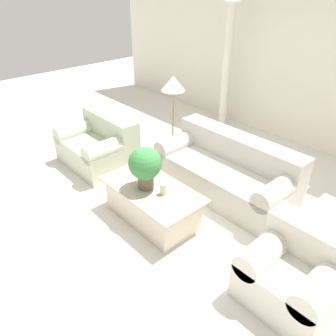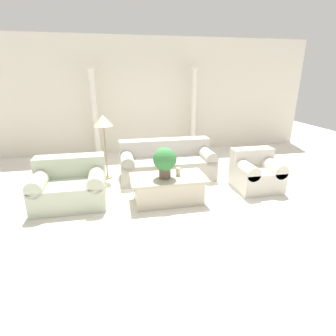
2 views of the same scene
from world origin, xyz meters
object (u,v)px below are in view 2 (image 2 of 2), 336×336
at_px(coffee_table, 168,189).
at_px(potted_plant, 165,161).
at_px(sofa_long, 167,162).
at_px(floor_lamp, 103,124).
at_px(armchair, 256,172).
at_px(loveseat, 70,185).

distance_m(coffee_table, potted_plant, 0.56).
height_order(sofa_long, floor_lamp, floor_lamp).
xyz_separation_m(potted_plant, armchair, (1.93, 0.27, -0.46)).
height_order(coffee_table, potted_plant, potted_plant).
bearing_deg(sofa_long, potted_plant, -102.83).
bearing_deg(floor_lamp, sofa_long, -6.99).
bearing_deg(floor_lamp, potted_plant, -53.86).
bearing_deg(coffee_table, potted_plant, -151.24).
bearing_deg(floor_lamp, loveseat, -119.48).
distance_m(sofa_long, armchair, 1.92).
bearing_deg(armchair, coffee_table, -172.77).
distance_m(loveseat, coffee_table, 1.76).
bearing_deg(potted_plant, sofa_long, 77.17).
bearing_deg(floor_lamp, armchair, -21.21).
relative_size(loveseat, potted_plant, 2.21).
height_order(coffee_table, floor_lamp, floor_lamp).
relative_size(loveseat, armchair, 1.44).
xyz_separation_m(floor_lamp, armchair, (2.97, -1.15, -0.88)).
xyz_separation_m(coffee_table, potted_plant, (-0.07, -0.04, 0.56)).
height_order(loveseat, potted_plant, potted_plant).
height_order(floor_lamp, armchair, floor_lamp).
xyz_separation_m(loveseat, potted_plant, (1.66, -0.33, 0.45)).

